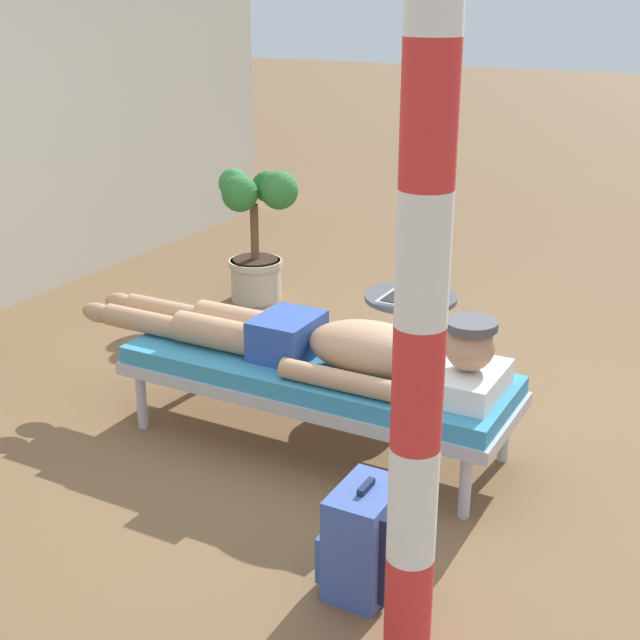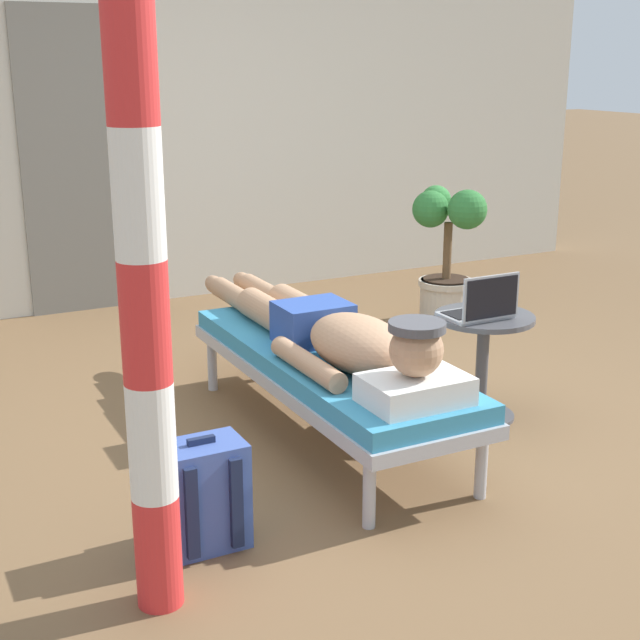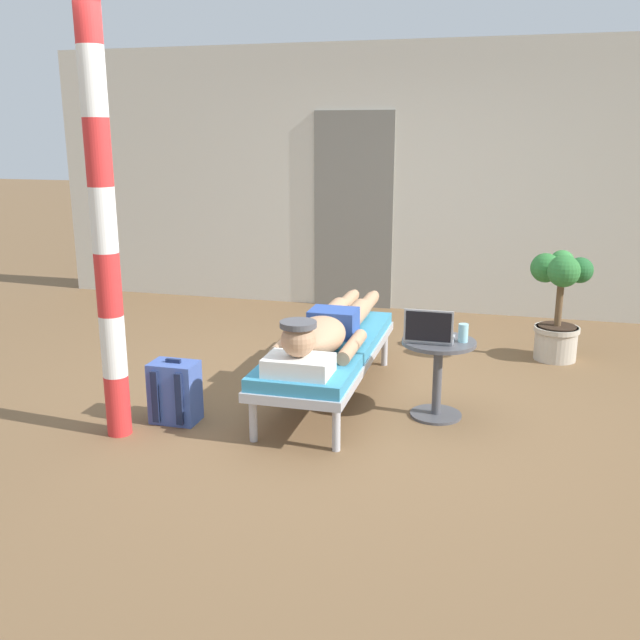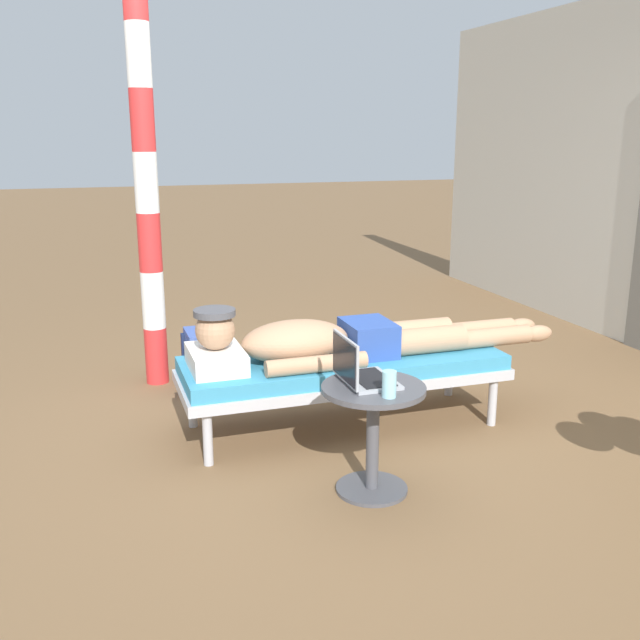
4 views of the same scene
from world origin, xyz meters
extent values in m
plane|color=brown|center=(0.00, 0.00, 0.00)|extent=(40.00, 40.00, 0.00)
cylinder|color=#B7B7BC|center=(-0.35, 0.82, 0.14)|extent=(0.05, 0.05, 0.28)
cylinder|color=#B7B7BC|center=(0.17, 0.82, 0.14)|extent=(0.05, 0.05, 0.28)
cylinder|color=#B7B7BC|center=(-0.35, -0.82, 0.14)|extent=(0.05, 0.05, 0.28)
cylinder|color=#B7B7BC|center=(0.17, -0.82, 0.14)|extent=(0.05, 0.05, 0.28)
cube|color=#B7B7BC|center=(-0.09, 0.00, 0.31)|extent=(0.62, 1.84, 0.06)
cube|color=teal|center=(-0.09, 0.00, 0.38)|extent=(0.59, 1.81, 0.08)
cube|color=white|center=(-0.09, -0.72, 0.47)|extent=(0.40, 0.28, 0.11)
sphere|color=tan|center=(-0.09, -0.72, 0.64)|extent=(0.21, 0.21, 0.21)
cylinder|color=#4C4C51|center=(-0.09, -0.72, 0.73)|extent=(0.22, 0.22, 0.03)
ellipsoid|color=tan|center=(-0.09, -0.28, 0.54)|extent=(0.35, 0.60, 0.23)
cylinder|color=tan|center=(-0.31, -0.23, 0.46)|extent=(0.09, 0.55, 0.09)
cylinder|color=tan|center=(0.13, -0.23, 0.46)|extent=(0.09, 0.55, 0.09)
cube|color=#2D4C9E|center=(-0.09, 0.15, 0.52)|extent=(0.33, 0.26, 0.19)
cylinder|color=tan|center=(-0.17, 0.49, 0.49)|extent=(0.15, 0.42, 0.15)
cylinder|color=tan|center=(-0.17, 0.92, 0.47)|extent=(0.11, 0.44, 0.11)
ellipsoid|color=tan|center=(-0.17, 1.21, 0.47)|extent=(0.09, 0.20, 0.10)
cylinder|color=tan|center=(0.00, 0.49, 0.49)|extent=(0.15, 0.42, 0.15)
cylinder|color=tan|center=(0.00, 0.92, 0.47)|extent=(0.11, 0.44, 0.11)
ellipsoid|color=tan|center=(0.00, 1.21, 0.47)|extent=(0.09, 0.20, 0.10)
cylinder|color=#4C4C51|center=(0.69, -0.14, 0.01)|extent=(0.34, 0.34, 0.02)
cylinder|color=#4C4C51|center=(0.69, -0.14, 0.26)|extent=(0.06, 0.06, 0.48)
cylinder|color=#4C4C51|center=(0.69, -0.14, 0.51)|extent=(0.48, 0.48, 0.02)
cube|color=#A5A8AD|center=(0.63, -0.14, 0.53)|extent=(0.31, 0.22, 0.02)
cube|color=black|center=(0.63, -0.13, 0.54)|extent=(0.27, 0.15, 0.00)
cube|color=#A5A8AD|center=(0.63, -0.25, 0.64)|extent=(0.31, 0.01, 0.21)
cube|color=black|center=(0.63, -0.26, 0.64)|extent=(0.29, 0.00, 0.19)
cylinder|color=#99D8E5|center=(0.84, -0.13, 0.58)|extent=(0.06, 0.06, 0.12)
cube|color=#3F59A5|center=(-0.94, -0.66, 0.20)|extent=(0.30, 0.20, 0.40)
cube|color=#3F59A5|center=(-0.94, -0.54, 0.13)|extent=(0.23, 0.04, 0.18)
cube|color=#192342|center=(-1.03, -0.77, 0.20)|extent=(0.04, 0.02, 0.34)
cube|color=#192342|center=(-0.86, -0.77, 0.20)|extent=(0.04, 0.02, 0.34)
cube|color=#192342|center=(-0.94, -0.66, 0.41)|extent=(0.10, 0.02, 0.02)
cylinder|color=#BFB29E|center=(1.51, 1.34, 0.14)|extent=(0.34, 0.34, 0.28)
cylinder|color=#BFB29E|center=(1.51, 1.34, 0.26)|extent=(0.37, 0.37, 0.04)
cylinder|color=#332319|center=(1.51, 1.34, 0.29)|extent=(0.31, 0.31, 0.01)
cylinder|color=brown|center=(1.51, 1.34, 0.47)|extent=(0.06, 0.06, 0.39)
sphere|color=#23602D|center=(1.65, 1.32, 0.76)|extent=(0.21, 0.21, 0.21)
sphere|color=#38843D|center=(1.52, 1.50, 0.79)|extent=(0.20, 0.20, 0.20)
sphere|color=#2D7233|center=(1.38, 1.36, 0.76)|extent=(0.24, 0.24, 0.24)
sphere|color=#2D7233|center=(1.51, 1.14, 0.78)|extent=(0.25, 0.25, 0.25)
cylinder|color=red|center=(-1.20, -0.93, 0.19)|extent=(0.15, 0.15, 0.38)
cylinder|color=white|center=(-1.20, -0.93, 0.57)|extent=(0.15, 0.15, 0.38)
cylinder|color=red|center=(-1.20, -0.93, 0.95)|extent=(0.15, 0.15, 0.38)
cylinder|color=white|center=(-1.20, -0.93, 1.33)|extent=(0.15, 0.15, 0.38)
cylinder|color=red|center=(-1.20, -0.93, 1.72)|extent=(0.15, 0.15, 0.38)
camera|label=1|loc=(-3.33, -1.77, 2.02)|focal=49.56mm
camera|label=2|loc=(-1.91, -3.44, 1.71)|focal=50.49mm
camera|label=3|loc=(1.07, -4.57, 1.83)|focal=39.75mm
camera|label=4|loc=(3.55, -1.35, 1.64)|focal=40.48mm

